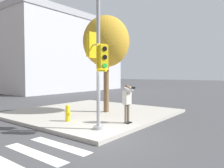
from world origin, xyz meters
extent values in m
plane|color=#424244|center=(0.00, 0.00, 0.00)|extent=(160.00, 160.00, 0.00)
cube|color=#ADA89E|center=(3.50, 3.50, 0.08)|extent=(8.00, 8.00, 0.15)
cube|color=silver|center=(-1.20, 0.57, 0.00)|extent=(0.41, 2.63, 0.01)
cube|color=silver|center=(-2.10, 0.57, 0.00)|extent=(0.41, 2.63, 0.01)
cube|color=silver|center=(-2.99, 0.57, 0.00)|extent=(0.41, 2.63, 0.01)
cylinder|color=#939399|center=(0.70, 0.54, 0.21)|extent=(0.41, 0.41, 0.12)
cylinder|color=#939399|center=(0.70, 0.54, 2.67)|extent=(0.15, 0.15, 4.80)
sphere|color=#939399|center=(0.70, 0.54, 5.12)|extent=(0.17, 0.17, 0.17)
cylinder|color=#939399|center=(0.73, 0.75, 3.44)|extent=(0.10, 0.28, 0.05)
cube|color=yellow|center=(0.78, 1.00, 3.44)|extent=(0.34, 0.29, 0.90)
cube|color=yellow|center=(0.75, 0.87, 3.44)|extent=(0.42, 0.10, 1.02)
cylinder|color=black|center=(0.80, 1.13, 3.74)|extent=(0.17, 0.06, 0.17)
cylinder|color=black|center=(0.80, 1.13, 3.44)|extent=(0.17, 0.06, 0.17)
cylinder|color=green|center=(0.80, 1.13, 3.14)|extent=(0.17, 0.06, 0.17)
cylinder|color=#939399|center=(0.60, 0.35, 2.90)|extent=(0.16, 0.27, 0.05)
cube|color=yellow|center=(0.49, 0.12, 2.90)|extent=(0.37, 0.35, 0.90)
cube|color=yellow|center=(0.55, 0.24, 2.90)|extent=(0.39, 0.21, 1.02)
cylinder|color=black|center=(0.43, 0.00, 3.20)|extent=(0.17, 0.10, 0.17)
cylinder|color=black|center=(0.43, 0.00, 2.90)|extent=(0.17, 0.10, 0.17)
cylinder|color=green|center=(0.43, 0.00, 2.60)|extent=(0.17, 0.10, 0.17)
cube|color=black|center=(2.15, 0.19, 0.18)|extent=(0.09, 0.24, 0.05)
cube|color=black|center=(2.35, 0.19, 0.18)|extent=(0.09, 0.24, 0.05)
cylinder|color=#6B6051|center=(2.15, 0.25, 0.57)|extent=(0.11, 0.11, 0.83)
cylinder|color=#6B6051|center=(2.35, 0.25, 0.57)|extent=(0.11, 0.11, 0.83)
cube|color=beige|center=(2.25, 0.25, 1.28)|extent=(0.40, 0.22, 0.59)
sphere|color=brown|center=(2.25, 0.25, 1.73)|extent=(0.20, 0.20, 0.20)
cube|color=black|center=(2.25, -0.06, 1.71)|extent=(0.12, 0.10, 0.09)
cylinder|color=black|center=(2.25, -0.13, 1.71)|extent=(0.06, 0.08, 0.06)
cylinder|color=beige|center=(2.12, 0.11, 1.64)|extent=(0.23, 0.35, 0.22)
cylinder|color=beige|center=(2.39, 0.11, 1.64)|extent=(0.23, 0.35, 0.22)
cylinder|color=brown|center=(3.91, 2.77, 1.68)|extent=(0.30, 0.30, 3.06)
ellipsoid|color=#BC8E28|center=(3.91, 2.77, 4.12)|extent=(2.59, 2.59, 2.85)
cylinder|color=yellow|center=(0.93, 2.60, 0.45)|extent=(0.21, 0.21, 0.60)
sphere|color=yellow|center=(0.93, 2.60, 0.81)|extent=(0.19, 0.19, 0.19)
cylinder|color=yellow|center=(0.93, 2.46, 0.52)|extent=(0.10, 0.06, 0.10)
cube|color=#BCBCC1|center=(14.71, 19.41, 4.77)|extent=(16.59, 8.16, 9.53)
cube|color=#A3A3A8|center=(14.71, 19.41, 9.93)|extent=(16.79, 8.36, 0.80)
camera|label=1|loc=(-5.64, -5.00, 2.29)|focal=35.00mm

